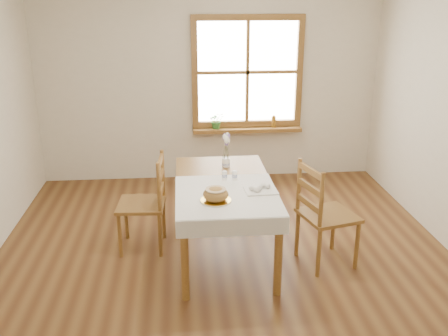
# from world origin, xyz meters

# --- Properties ---
(ground) EXTENTS (5.00, 5.00, 0.00)m
(ground) POSITION_xyz_m (0.00, 0.00, 0.00)
(ground) COLOR brown
(ground) RESTS_ON ground
(room_walls) EXTENTS (4.60, 5.10, 2.65)m
(room_walls) POSITION_xyz_m (0.00, 0.00, 1.71)
(room_walls) COLOR white
(room_walls) RESTS_ON ground
(window) EXTENTS (1.46, 0.08, 1.46)m
(window) POSITION_xyz_m (0.50, 2.47, 1.45)
(window) COLOR olive
(window) RESTS_ON ground
(window_sill) EXTENTS (1.46, 0.20, 0.05)m
(window_sill) POSITION_xyz_m (0.50, 2.40, 0.69)
(window_sill) COLOR olive
(window_sill) RESTS_ON ground
(dining_table) EXTENTS (0.90, 1.60, 0.75)m
(dining_table) POSITION_xyz_m (0.00, 0.30, 0.66)
(dining_table) COLOR olive
(dining_table) RESTS_ON ground
(table_linen) EXTENTS (0.91, 0.99, 0.01)m
(table_linen) POSITION_xyz_m (0.00, -0.00, 0.76)
(table_linen) COLOR white
(table_linen) RESTS_ON dining_table
(chair_left) EXTENTS (0.50, 0.48, 0.97)m
(chair_left) POSITION_xyz_m (-0.80, 0.51, 0.48)
(chair_left) COLOR olive
(chair_left) RESTS_ON ground
(chair_right) EXTENTS (0.60, 0.58, 1.01)m
(chair_right) POSITION_xyz_m (0.95, 0.06, 0.50)
(chair_right) COLOR olive
(chair_right) RESTS_ON ground
(bread_plate) EXTENTS (0.33, 0.33, 0.01)m
(bread_plate) POSITION_xyz_m (-0.11, -0.15, 0.77)
(bread_plate) COLOR white
(bread_plate) RESTS_ON table_linen
(bread_loaf) EXTENTS (0.22, 0.22, 0.12)m
(bread_loaf) POSITION_xyz_m (-0.11, -0.15, 0.83)
(bread_loaf) COLOR #AE803D
(bread_loaf) RESTS_ON bread_plate
(egg_napkin) EXTENTS (0.30, 0.26, 0.01)m
(egg_napkin) POSITION_xyz_m (0.31, 0.05, 0.77)
(egg_napkin) COLOR white
(egg_napkin) RESTS_ON table_linen
(eggs) EXTENTS (0.23, 0.21, 0.05)m
(eggs) POSITION_xyz_m (0.31, 0.05, 0.80)
(eggs) COLOR silver
(eggs) RESTS_ON egg_napkin
(salt_shaker) EXTENTS (0.06, 0.06, 0.09)m
(salt_shaker) POSITION_xyz_m (0.01, 0.36, 0.81)
(salt_shaker) COLOR white
(salt_shaker) RESTS_ON table_linen
(pepper_shaker) EXTENTS (0.05, 0.05, 0.10)m
(pepper_shaker) POSITION_xyz_m (0.11, 0.35, 0.81)
(pepper_shaker) COLOR white
(pepper_shaker) RESTS_ON table_linen
(flower_vase) EXTENTS (0.11, 0.11, 0.09)m
(flower_vase) POSITION_xyz_m (0.06, 0.74, 0.80)
(flower_vase) COLOR white
(flower_vase) RESTS_ON dining_table
(lavender_bouquet) EXTENTS (0.14, 0.14, 0.27)m
(lavender_bouquet) POSITION_xyz_m (0.06, 0.74, 0.98)
(lavender_bouquet) COLOR #69508E
(lavender_bouquet) RESTS_ON flower_vase
(potted_plant) EXTENTS (0.23, 0.24, 0.17)m
(potted_plant) POSITION_xyz_m (0.09, 2.40, 0.80)
(potted_plant) COLOR #34772F
(potted_plant) RESTS_ON window_sill
(amber_bottle) EXTENTS (0.06, 0.06, 0.17)m
(amber_bottle) POSITION_xyz_m (0.86, 2.40, 0.80)
(amber_bottle) COLOR #97641C
(amber_bottle) RESTS_ON window_sill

